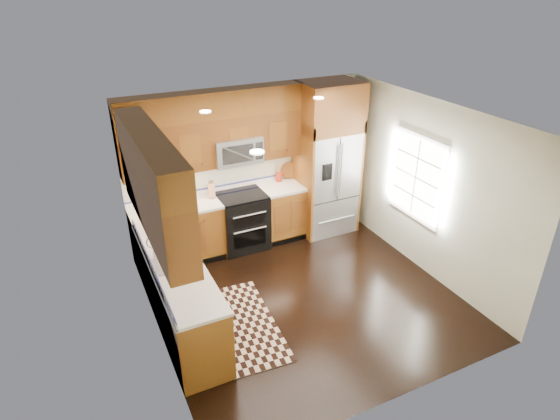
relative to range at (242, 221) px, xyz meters
name	(u,v)px	position (x,y,z in m)	size (l,w,h in m)	color
ground	(303,297)	(0.25, -1.67, -0.47)	(4.00, 4.00, 0.00)	black
wall_back	(247,165)	(0.25, 0.33, 0.83)	(4.00, 0.02, 2.60)	silver
wall_left	(150,251)	(-1.75, -1.67, 0.83)	(0.02, 4.00, 2.60)	silver
wall_right	(426,188)	(2.25, -1.67, 0.83)	(0.02, 4.00, 2.60)	silver
window	(416,177)	(2.23, -1.47, 0.93)	(0.04, 1.10, 1.30)	white
base_cabinets	(199,259)	(-0.98, -0.77, -0.02)	(2.85, 3.00, 0.90)	#93551C
countertop	(203,225)	(-0.84, -0.65, 0.45)	(2.86, 3.01, 0.04)	white
upper_cabinets	(191,150)	(-0.90, -0.58, 1.56)	(2.85, 3.00, 1.15)	brown
range	(242,221)	(0.00, 0.00, 0.00)	(0.76, 0.67, 0.95)	black
microwave	(236,150)	(0.00, 0.13, 1.19)	(0.76, 0.40, 0.42)	#B2B2B7
refrigerator	(327,159)	(1.55, -0.04, 0.83)	(0.98, 0.75, 2.60)	#B2B2B7
sink_faucet	(171,259)	(-1.48, -1.44, 0.52)	(0.54, 0.44, 0.37)	#B2B2B7
rug	(235,326)	(-0.85, -1.84, -0.46)	(1.03, 1.71, 0.01)	black
knife_block	(211,190)	(-0.44, 0.15, 0.58)	(0.13, 0.16, 0.28)	tan
utensil_crock	(279,175)	(0.78, 0.25, 0.58)	(0.13, 0.13, 0.32)	#B42E16
cutting_board	(289,178)	(1.00, 0.27, 0.48)	(0.30, 0.30, 0.02)	brown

